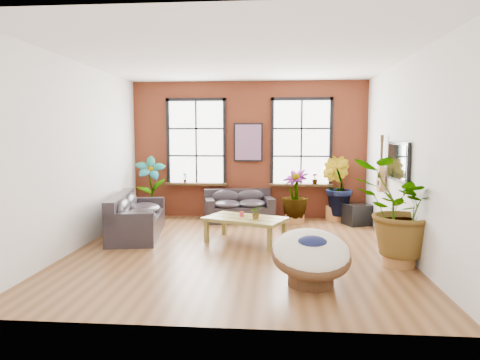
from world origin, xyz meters
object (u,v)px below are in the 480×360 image
Objects in this scene: sofa_back at (239,207)px; sofa_left at (135,217)px; papasan_chair at (311,255)px; coffee_table at (245,220)px.

sofa_left is (-2.08, -1.76, 0.05)m from sofa_back.
sofa_back is 1.45× the size of papasan_chair.
sofa_left is at bearing -165.77° from coffee_table.
coffee_table is at bearing 108.80° from papasan_chair.
sofa_left is at bearing -152.99° from sofa_back.
sofa_back is 2.16m from coffee_table.
sofa_back is at bearing -59.09° from sofa_left.
sofa_left is 4.45m from papasan_chair.
papasan_chair is (1.10, -2.38, -0.01)m from coffee_table.
coffee_table is (2.39, -0.38, 0.04)m from sofa_left.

